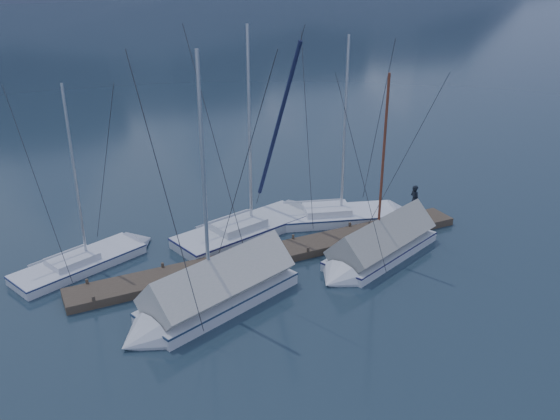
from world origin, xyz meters
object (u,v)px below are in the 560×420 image
object	(u,v)px
sailboat_open_right	(351,216)
person	(414,200)
sailboat_open_mid	(261,225)
sailboat_covered_far	(207,298)
sailboat_open_left	(97,258)
sailboat_covered_near	(375,250)

from	to	relation	value
sailboat_open_right	person	distance (m)	3.17
sailboat_open_right	sailboat_open_mid	bearing A→B (deg)	168.32
sailboat_open_right	sailboat_covered_far	distance (m)	10.26
sailboat_open_mid	sailboat_covered_far	distance (m)	7.24
sailboat_open_left	sailboat_open_mid	distance (m)	7.64
sailboat_open_left	sailboat_covered_near	size ratio (longest dim) A/B	0.96
sailboat_covered_near	sailboat_covered_far	bearing A→B (deg)	-175.70
sailboat_covered_near	sailboat_open_right	bearing A→B (deg)	71.29
sailboat_covered_far	person	bearing A→B (deg)	14.49
sailboat_covered_far	person	size ratio (longest dim) A/B	6.64
sailboat_covered_near	person	bearing A→B (deg)	31.84
sailboat_covered_far	sailboat_open_mid	bearing A→B (deg)	49.85
sailboat_covered_far	sailboat_open_right	bearing A→B (deg)	26.64
sailboat_open_left	person	xyz separation A→B (m)	(14.73, -2.60, 0.97)
sailboat_covered_near	sailboat_covered_far	xyz separation A→B (m)	(-7.81, -0.59, 0.06)
sailboat_covered_near	sailboat_covered_far	distance (m)	7.83
person	sailboat_covered_near	bearing A→B (deg)	121.08
sailboat_open_left	sailboat_open_mid	world-z (taller)	sailboat_open_mid
sailboat_open_right	person	world-z (taller)	sailboat_open_right
sailboat_open_left	person	distance (m)	14.99
sailboat_open_left	sailboat_covered_far	distance (m)	6.39
sailboat_open_right	sailboat_covered_far	xyz separation A→B (m)	(-9.17, -4.60, 0.33)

